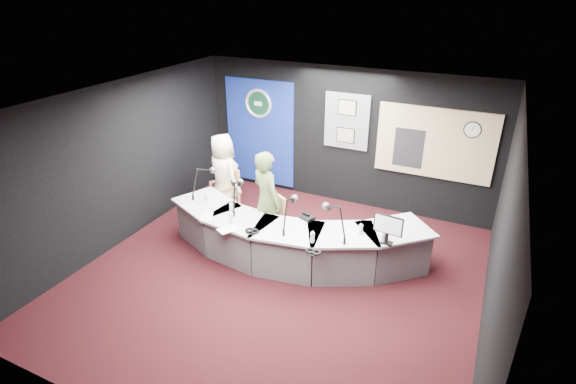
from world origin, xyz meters
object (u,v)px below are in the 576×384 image
at_px(armchair_right, 267,222).
at_px(broadcast_desk, 290,239).
at_px(armchair_left, 225,191).
at_px(person_woman, 267,201).
at_px(person_man, 224,175).

bearing_deg(armchair_right, broadcast_desk, 14.16).
distance_m(broadcast_desk, armchair_left, 2.07).
distance_m(armchair_right, person_woman, 0.42).
height_order(broadcast_desk, person_woman, person_woman).
relative_size(armchair_left, person_woman, 0.56).
xyz_separation_m(broadcast_desk, armchair_right, (-0.52, 0.18, 0.10)).
height_order(person_man, person_woman, person_woman).
distance_m(broadcast_desk, person_man, 2.11).
height_order(armchair_left, armchair_right, armchair_left).
bearing_deg(person_woman, armchair_right, -0.00).
relative_size(armchair_right, person_man, 0.57).
height_order(armchair_left, person_woman, person_woman).
relative_size(armchair_left, armchair_right, 1.05).
distance_m(broadcast_desk, person_woman, 0.75).
distance_m(armchair_left, person_man, 0.33).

